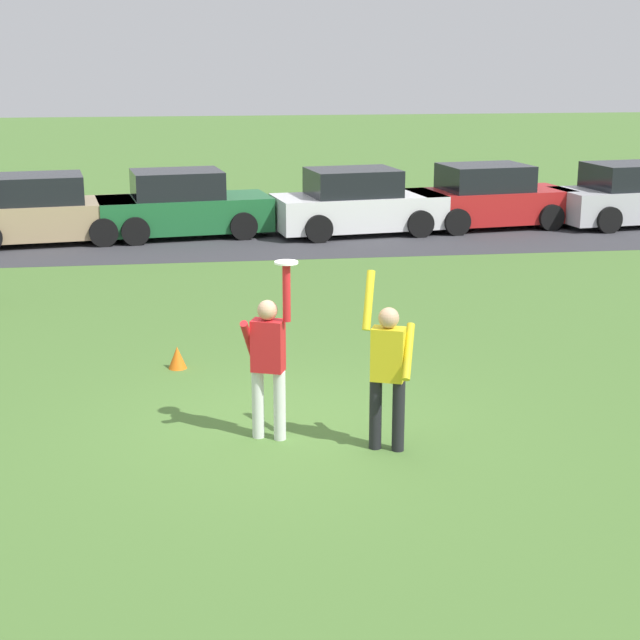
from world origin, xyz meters
name	(u,v)px	position (x,y,z in m)	size (l,w,h in m)	color
ground_plane	(289,427)	(0.00, 0.00, 0.00)	(120.00, 120.00, 0.00)	#4C7533
person_catcher	(268,357)	(-0.27, -0.31, 0.98)	(0.58, 0.49, 2.08)	silver
person_defender	(388,366)	(1.01, -0.82, 0.98)	(0.63, 0.57, 2.04)	black
frisbee_disc	(286,262)	(-0.06, -0.39, 2.09)	(0.26, 0.26, 0.02)	white
parked_car_tan	(43,212)	(-4.40, 12.63, 0.73)	(4.31, 2.46, 1.59)	tan
parked_car_green	(182,206)	(-1.16, 13.04, 0.73)	(4.31, 2.46, 1.59)	#1E6633
parked_car_white	(357,204)	(3.08, 12.78, 0.73)	(4.31, 2.46, 1.59)	white
parked_car_red	(488,199)	(6.55, 13.26, 0.73)	(4.31, 2.46, 1.59)	red
parked_car_silver	(633,197)	(10.34, 13.05, 0.73)	(4.31, 2.46, 1.59)	#BCBCC1
parking_strip	(272,234)	(0.99, 13.01, 0.00)	(28.13, 6.40, 0.01)	#38383D
field_cone_orange	(177,357)	(-1.32, 2.49, 0.16)	(0.26, 0.26, 0.32)	orange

